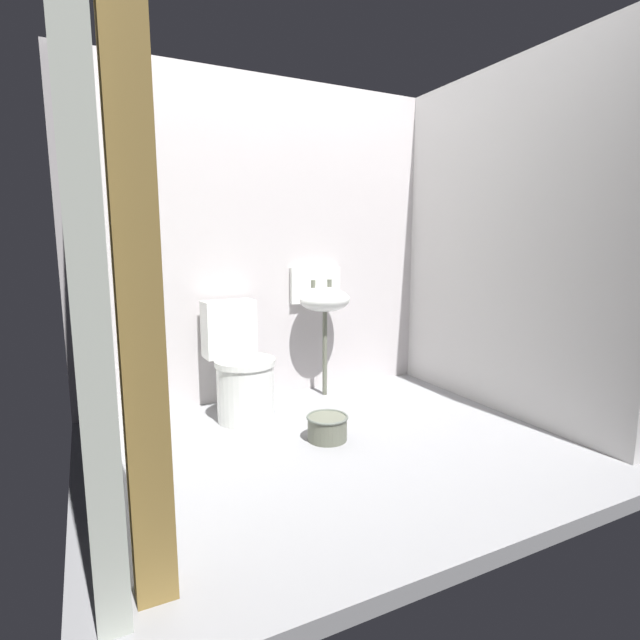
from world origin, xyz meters
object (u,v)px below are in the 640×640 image
toilet_near_wall (240,370)px  bucket (327,427)px  sink (323,299)px  wooden_door_post (135,243)px

toilet_near_wall → bucket: size_ratio=3.05×
sink → toilet_near_wall: bearing=-165.5°
toilet_near_wall → bucket: bearing=115.4°
sink → bucket: bearing=-115.0°
wooden_door_post → bucket: bearing=38.5°
wooden_door_post → bucket: size_ratio=9.27×
sink → bucket: 1.12m
wooden_door_post → sink: 2.30m
wooden_door_post → sink: (1.49, 1.70, -0.43)m
sink → wooden_door_post: bearing=-131.3°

